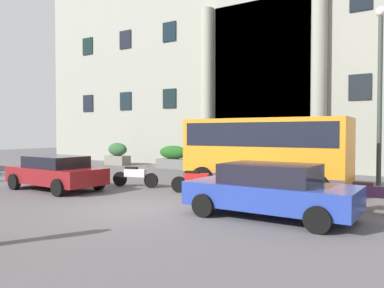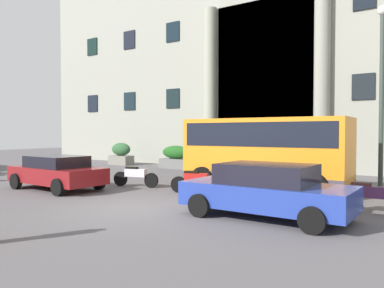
{
  "view_description": "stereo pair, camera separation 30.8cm",
  "coord_description": "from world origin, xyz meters",
  "px_view_note": "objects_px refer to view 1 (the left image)",
  "views": [
    {
      "loc": [
        7.35,
        -8.41,
        2.24
      ],
      "look_at": [
        -0.72,
        4.22,
        1.78
      ],
      "focal_mm": 35.31,
      "sensor_mm": 36.0,
      "label": 1
    },
    {
      "loc": [
        7.61,
        -8.24,
        2.24
      ],
      "look_at": [
        -0.72,
        4.22,
        1.78
      ],
      "focal_mm": 35.31,
      "sensor_mm": 36.0,
      "label": 2
    }
  ],
  "objects_px": {
    "orange_minibus": "(266,148)",
    "parked_hatchback_near": "(56,172)",
    "motorcycle_near_kerb": "(196,181)",
    "parked_estate_mid": "(270,190)",
    "hedge_planter_far_east": "(173,158)",
    "lamppost_plaza_centre": "(380,83)",
    "scooter_by_planter": "(368,195)",
    "motorcycle_far_end": "(134,176)",
    "hedge_planter_west": "(248,160)",
    "hedge_planter_entrance_left": "(117,154)"
  },
  "relations": [
    {
      "from": "hedge_planter_west",
      "to": "parked_hatchback_near",
      "type": "xyz_separation_m",
      "value": [
        -3.86,
        -9.49,
        -0.03
      ]
    },
    {
      "from": "orange_minibus",
      "to": "parked_hatchback_near",
      "type": "relative_size",
      "value": 1.49
    },
    {
      "from": "parked_hatchback_near",
      "to": "motorcycle_far_end",
      "type": "height_order",
      "value": "parked_hatchback_near"
    },
    {
      "from": "hedge_planter_far_east",
      "to": "hedge_planter_entrance_left",
      "type": "relative_size",
      "value": 1.3
    },
    {
      "from": "motorcycle_near_kerb",
      "to": "parked_hatchback_near",
      "type": "bearing_deg",
      "value": -172.46
    },
    {
      "from": "hedge_planter_far_east",
      "to": "motorcycle_near_kerb",
      "type": "distance_m",
      "value": 9.65
    },
    {
      "from": "motorcycle_far_end",
      "to": "parked_hatchback_near",
      "type": "bearing_deg",
      "value": -145.37
    },
    {
      "from": "hedge_planter_entrance_left",
      "to": "parked_estate_mid",
      "type": "xyz_separation_m",
      "value": [
        14.79,
        -9.72,
        -0.01
      ]
    },
    {
      "from": "parked_estate_mid",
      "to": "lamppost_plaza_centre",
      "type": "height_order",
      "value": "lamppost_plaza_centre"
    },
    {
      "from": "parked_estate_mid",
      "to": "motorcycle_far_end",
      "type": "xyz_separation_m",
      "value": [
        -6.73,
        2.29,
        -0.27
      ]
    },
    {
      "from": "lamppost_plaza_centre",
      "to": "parked_hatchback_near",
      "type": "bearing_deg",
      "value": -146.39
    },
    {
      "from": "scooter_by_planter",
      "to": "parked_hatchback_near",
      "type": "bearing_deg",
      "value": -170.49
    },
    {
      "from": "parked_estate_mid",
      "to": "orange_minibus",
      "type": "bearing_deg",
      "value": 113.69
    },
    {
      "from": "orange_minibus",
      "to": "scooter_by_planter",
      "type": "xyz_separation_m",
      "value": [
        3.94,
        -2.28,
        -1.2
      ]
    },
    {
      "from": "orange_minibus",
      "to": "parked_hatchback_near",
      "type": "height_order",
      "value": "orange_minibus"
    },
    {
      "from": "scooter_by_planter",
      "to": "motorcycle_far_end",
      "type": "relative_size",
      "value": 1.03
    },
    {
      "from": "hedge_planter_west",
      "to": "lamppost_plaza_centre",
      "type": "bearing_deg",
      "value": -19.96
    },
    {
      "from": "orange_minibus",
      "to": "hedge_planter_far_east",
      "type": "distance_m",
      "value": 9.69
    },
    {
      "from": "parked_hatchback_near",
      "to": "scooter_by_planter",
      "type": "height_order",
      "value": "parked_hatchback_near"
    },
    {
      "from": "hedge_planter_entrance_left",
      "to": "scooter_by_planter",
      "type": "height_order",
      "value": "hedge_planter_entrance_left"
    },
    {
      "from": "hedge_planter_west",
      "to": "scooter_by_planter",
      "type": "xyz_separation_m",
      "value": [
        7.0,
        -7.37,
        -0.26
      ]
    },
    {
      "from": "parked_hatchback_near",
      "to": "motorcycle_near_kerb",
      "type": "relative_size",
      "value": 2.18
    },
    {
      "from": "hedge_planter_entrance_left",
      "to": "motorcycle_near_kerb",
      "type": "xyz_separation_m",
      "value": [
        11.04,
        -7.43,
        -0.28
      ]
    },
    {
      "from": "hedge_planter_far_east",
      "to": "lamppost_plaza_centre",
      "type": "bearing_deg",
      "value": -12.16
    },
    {
      "from": "hedge_planter_west",
      "to": "hedge_planter_far_east",
      "type": "xyz_separation_m",
      "value": [
        -5.06,
        0.09,
        -0.03
      ]
    },
    {
      "from": "hedge_planter_far_east",
      "to": "parked_estate_mid",
      "type": "distance_m",
      "value": 13.89
    },
    {
      "from": "orange_minibus",
      "to": "lamppost_plaza_centre",
      "type": "bearing_deg",
      "value": 33.84
    },
    {
      "from": "lamppost_plaza_centre",
      "to": "hedge_planter_far_east",
      "type": "bearing_deg",
      "value": 167.84
    },
    {
      "from": "parked_estate_mid",
      "to": "lamppost_plaza_centre",
      "type": "bearing_deg",
      "value": 76.69
    },
    {
      "from": "parked_hatchback_near",
      "to": "scooter_by_planter",
      "type": "xyz_separation_m",
      "value": [
        10.87,
        2.12,
        -0.23
      ]
    },
    {
      "from": "scooter_by_planter",
      "to": "hedge_planter_entrance_left",
      "type": "bearing_deg",
      "value": 154.37
    },
    {
      "from": "scooter_by_planter",
      "to": "parked_estate_mid",
      "type": "bearing_deg",
      "value": -134.99
    },
    {
      "from": "orange_minibus",
      "to": "parked_estate_mid",
      "type": "distance_m",
      "value": 4.93
    },
    {
      "from": "parked_hatchback_near",
      "to": "parked_estate_mid",
      "type": "distance_m",
      "value": 8.8
    },
    {
      "from": "parked_estate_mid",
      "to": "lamppost_plaza_centre",
      "type": "relative_size",
      "value": 0.61
    },
    {
      "from": "parked_estate_mid",
      "to": "motorcycle_near_kerb",
      "type": "distance_m",
      "value": 4.4
    },
    {
      "from": "parked_estate_mid",
      "to": "motorcycle_far_end",
      "type": "distance_m",
      "value": 7.12
    },
    {
      "from": "hedge_planter_far_east",
      "to": "lamppost_plaza_centre",
      "type": "xyz_separation_m",
      "value": [
        11.8,
        -2.54,
        3.52
      ]
    },
    {
      "from": "parked_hatchback_near",
      "to": "scooter_by_planter",
      "type": "distance_m",
      "value": 11.07
    },
    {
      "from": "orange_minibus",
      "to": "parked_estate_mid",
      "type": "xyz_separation_m",
      "value": [
        1.87,
        -4.46,
        -0.93
      ]
    },
    {
      "from": "hedge_planter_west",
      "to": "parked_hatchback_near",
      "type": "height_order",
      "value": "hedge_planter_west"
    },
    {
      "from": "hedge_planter_west",
      "to": "lamppost_plaza_centre",
      "type": "relative_size",
      "value": 0.29
    },
    {
      "from": "hedge_planter_west",
      "to": "hedge_planter_entrance_left",
      "type": "bearing_deg",
      "value": 179.05
    },
    {
      "from": "parked_hatchback_near",
      "to": "motorcycle_near_kerb",
      "type": "bearing_deg",
      "value": 26.13
    },
    {
      "from": "hedge_planter_far_east",
      "to": "parked_hatchback_near",
      "type": "distance_m",
      "value": 9.66
    },
    {
      "from": "parked_hatchback_near",
      "to": "motorcycle_far_end",
      "type": "xyz_separation_m",
      "value": [
        2.06,
        2.23,
        -0.23
      ]
    },
    {
      "from": "hedge_planter_far_east",
      "to": "motorcycle_far_end",
      "type": "xyz_separation_m",
      "value": [
        3.26,
        -7.36,
        -0.23
      ]
    },
    {
      "from": "hedge_planter_west",
      "to": "motorcycle_near_kerb",
      "type": "xyz_separation_m",
      "value": [
        1.18,
        -7.26,
        -0.26
      ]
    },
    {
      "from": "hedge_planter_west",
      "to": "parked_estate_mid",
      "type": "bearing_deg",
      "value": -62.67
    },
    {
      "from": "parked_hatchback_near",
      "to": "motorcycle_far_end",
      "type": "relative_size",
      "value": 2.07
    }
  ]
}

